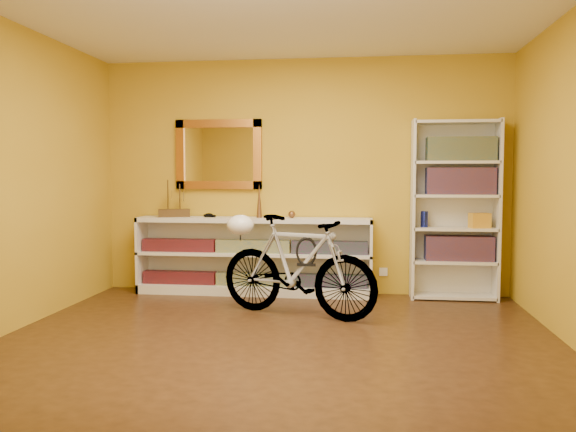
# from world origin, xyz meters

# --- Properties ---
(floor) EXTENTS (4.50, 4.00, 0.01)m
(floor) POSITION_xyz_m (0.00, 0.00, -0.01)
(floor) COLOR #321C0E
(floor) RESTS_ON ground
(ceiling) EXTENTS (4.50, 4.00, 0.01)m
(ceiling) POSITION_xyz_m (0.00, 0.00, 2.60)
(ceiling) COLOR silver
(ceiling) RESTS_ON ground
(back_wall) EXTENTS (4.50, 0.01, 2.60)m
(back_wall) POSITION_xyz_m (0.00, 2.00, 1.30)
(back_wall) COLOR #BA901C
(back_wall) RESTS_ON ground
(left_wall) EXTENTS (0.01, 4.00, 2.60)m
(left_wall) POSITION_xyz_m (-2.25, 0.00, 1.30)
(left_wall) COLOR #BA901C
(left_wall) RESTS_ON ground
(gilt_mirror) EXTENTS (0.98, 0.06, 0.78)m
(gilt_mirror) POSITION_xyz_m (-0.95, 1.97, 1.55)
(gilt_mirror) COLOR #9A581C
(gilt_mirror) RESTS_ON back_wall
(wall_socket) EXTENTS (0.09, 0.02, 0.09)m
(wall_socket) POSITION_xyz_m (0.90, 1.99, 0.25)
(wall_socket) COLOR silver
(wall_socket) RESTS_ON back_wall
(console_unit) EXTENTS (2.60, 0.35, 0.85)m
(console_unit) POSITION_xyz_m (-0.53, 1.81, 0.42)
(console_unit) COLOR silver
(console_unit) RESTS_ON floor
(cd_row_lower) EXTENTS (2.50, 0.13, 0.14)m
(cd_row_lower) POSITION_xyz_m (-0.53, 1.79, 0.17)
(cd_row_lower) COLOR black
(cd_row_lower) RESTS_ON console_unit
(cd_row_upper) EXTENTS (2.50, 0.13, 0.14)m
(cd_row_upper) POSITION_xyz_m (-0.53, 1.79, 0.54)
(cd_row_upper) COLOR navy
(cd_row_upper) RESTS_ON console_unit
(model_ship) EXTENTS (0.37, 0.24, 0.41)m
(model_ship) POSITION_xyz_m (-1.43, 1.81, 1.06)
(model_ship) COLOR #3B2710
(model_ship) RESTS_ON console_unit
(toy_car) EXTENTS (0.00, 0.01, 0.00)m
(toy_car) POSITION_xyz_m (-1.02, 1.81, 0.85)
(toy_car) COLOR black
(toy_car) RESTS_ON console_unit
(bronze_ornament) EXTENTS (0.06, 0.06, 0.38)m
(bronze_ornament) POSITION_xyz_m (-0.46, 1.81, 1.04)
(bronze_ornament) COLOR brown
(bronze_ornament) RESTS_ON console_unit
(decorative_orb) EXTENTS (0.08, 0.08, 0.08)m
(decorative_orb) POSITION_xyz_m (-0.10, 1.81, 0.89)
(decorative_orb) COLOR brown
(decorative_orb) RESTS_ON console_unit
(bookcase) EXTENTS (0.90, 0.30, 1.90)m
(bookcase) POSITION_xyz_m (1.63, 1.84, 0.95)
(bookcase) COLOR silver
(bookcase) RESTS_ON floor
(book_row_a) EXTENTS (0.70, 0.22, 0.26)m
(book_row_a) POSITION_xyz_m (1.68, 1.84, 0.55)
(book_row_a) COLOR maroon
(book_row_a) RESTS_ON bookcase
(book_row_b) EXTENTS (0.70, 0.22, 0.28)m
(book_row_b) POSITION_xyz_m (1.68, 1.84, 1.25)
(book_row_b) COLOR maroon
(book_row_b) RESTS_ON bookcase
(book_row_c) EXTENTS (0.70, 0.22, 0.25)m
(book_row_c) POSITION_xyz_m (1.68, 1.84, 1.59)
(book_row_c) COLOR #1A4B5B
(book_row_c) RESTS_ON bookcase
(travel_mug) EXTENTS (0.08, 0.08, 0.17)m
(travel_mug) POSITION_xyz_m (1.32, 1.82, 0.85)
(travel_mug) COLOR #162098
(travel_mug) RESTS_ON bookcase
(red_tin) EXTENTS (0.14, 0.14, 0.17)m
(red_tin) POSITION_xyz_m (1.43, 1.87, 1.55)
(red_tin) COLOR maroon
(red_tin) RESTS_ON bookcase
(yellow_bag) EXTENTS (0.22, 0.17, 0.16)m
(yellow_bag) POSITION_xyz_m (1.88, 1.80, 0.84)
(yellow_bag) COLOR gold
(yellow_bag) RESTS_ON bookcase
(bicycle) EXTENTS (0.93, 1.65, 0.95)m
(bicycle) POSITION_xyz_m (0.06, 0.86, 0.47)
(bicycle) COLOR silver
(bicycle) RESTS_ON floor
(helmet) EXTENTS (0.26, 0.25, 0.20)m
(helmet) POSITION_xyz_m (-0.51, 1.07, 0.83)
(helmet) COLOR white
(helmet) RESTS_ON bicycle
(u_lock) EXTENTS (0.20, 0.02, 0.20)m
(u_lock) POSITION_xyz_m (0.15, 0.83, 0.61)
(u_lock) COLOR black
(u_lock) RESTS_ON bicycle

